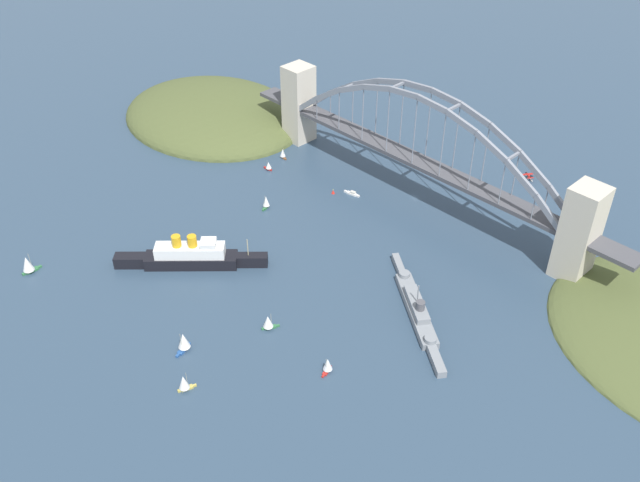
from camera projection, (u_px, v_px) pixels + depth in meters
ground_plane at (415, 197)px, 416.94m from camera, size 1400.00×1400.00×0.00m
harbor_arch_bridge at (419, 157)px, 400.47m from camera, size 268.89×17.11×68.60m
headland_east_shore at (218, 117)px, 502.03m from camera, size 143.40×117.91×31.07m
ocean_liner at (190, 256)px, 360.38m from camera, size 59.94×62.24×18.90m
naval_cruiser at (417, 309)px, 332.19m from camera, size 72.14×52.79×16.80m
seaplane_taxiing_near_bridge at (528, 177)px, 431.82m from camera, size 8.56×9.94×4.97m
small_boat_0 at (328, 365)px, 301.65m from camera, size 5.28×7.65×8.47m
small_boat_1 at (283, 153)px, 452.83m from camera, size 6.61×4.17×7.42m
small_boat_2 at (268, 322)px, 322.97m from camera, size 6.43×8.26×8.88m
small_boat_3 at (352, 193)px, 418.35m from camera, size 10.84×3.41×2.43m
small_boat_4 at (184, 382)px, 292.69m from camera, size 5.74×8.18×9.58m
small_boat_5 at (266, 202)px, 405.01m from camera, size 5.11×7.12×9.00m
small_boat_6 at (184, 341)px, 311.68m from camera, size 6.97×9.94×10.81m
small_boat_8 at (268, 166)px, 440.62m from camera, size 6.71×4.01×6.41m
small_boat_9 at (27, 264)px, 356.07m from camera, size 5.76×10.48×11.35m
channel_marker_buoy at (333, 192)px, 419.30m from camera, size 2.20×2.20×2.75m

